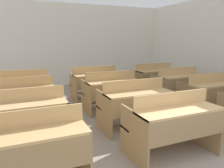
% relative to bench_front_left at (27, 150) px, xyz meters
% --- Properties ---
extents(wall_back, '(6.95, 0.06, 2.89)m').
position_rel_bench_front_left_xyz_m(wall_back, '(1.87, 5.58, 0.96)').
color(wall_back, white).
rests_on(wall_back, ground_plane).
extents(bench_front_left, '(1.24, 0.75, 0.92)m').
position_rel_bench_front_left_xyz_m(bench_front_left, '(0.00, 0.00, 0.00)').
color(bench_front_left, olive).
rests_on(bench_front_left, ground_plane).
extents(bench_front_center, '(1.24, 0.75, 0.92)m').
position_rel_bench_front_left_xyz_m(bench_front_center, '(1.93, 0.02, 0.00)').
color(bench_front_center, '#95764C').
rests_on(bench_front_center, ground_plane).
extents(bench_second_left, '(1.24, 0.75, 0.92)m').
position_rel_bench_front_left_xyz_m(bench_second_left, '(0.01, 1.12, 0.00)').
color(bench_second_left, '#97784E').
rests_on(bench_second_left, ground_plane).
extents(bench_second_center, '(1.24, 0.75, 0.92)m').
position_rel_bench_front_left_xyz_m(bench_second_center, '(1.91, 1.08, 0.00)').
color(bench_second_center, olive).
rests_on(bench_second_center, ground_plane).
extents(bench_second_right, '(1.24, 0.75, 0.92)m').
position_rel_bench_front_left_xyz_m(bench_second_right, '(3.84, 1.10, 0.00)').
color(bench_second_right, olive).
rests_on(bench_second_right, ground_plane).
extents(bench_third_left, '(1.24, 0.75, 0.92)m').
position_rel_bench_front_left_xyz_m(bench_third_left, '(0.00, 2.22, 0.00)').
color(bench_third_left, olive).
rests_on(bench_third_left, ground_plane).
extents(bench_third_center, '(1.24, 0.75, 0.92)m').
position_rel_bench_front_left_xyz_m(bench_third_center, '(1.94, 2.22, 0.00)').
color(bench_third_center, olive).
rests_on(bench_third_center, ground_plane).
extents(bench_third_right, '(1.24, 0.75, 0.92)m').
position_rel_bench_front_left_xyz_m(bench_third_right, '(3.85, 2.20, 0.00)').
color(bench_third_right, '#98794F').
rests_on(bench_third_right, ground_plane).
extents(bench_back_left, '(1.24, 0.75, 0.92)m').
position_rel_bench_front_left_xyz_m(bench_back_left, '(0.00, 3.32, 0.00)').
color(bench_back_left, olive).
rests_on(bench_back_left, ground_plane).
extents(bench_back_center, '(1.24, 0.75, 0.92)m').
position_rel_bench_front_left_xyz_m(bench_back_center, '(1.91, 3.32, 0.00)').
color(bench_back_center, olive).
rests_on(bench_back_center, ground_plane).
extents(bench_back_right, '(1.24, 0.75, 0.92)m').
position_rel_bench_front_left_xyz_m(bench_back_right, '(3.84, 3.31, 0.00)').
color(bench_back_right, '#94754B').
rests_on(bench_back_right, ground_plane).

